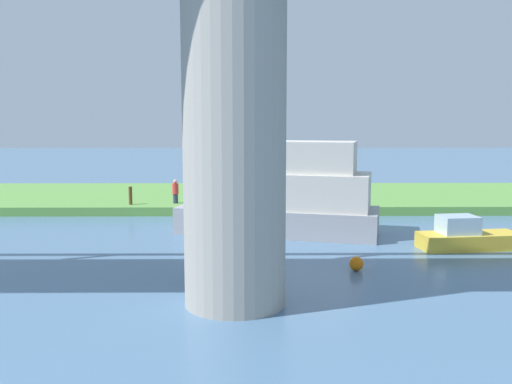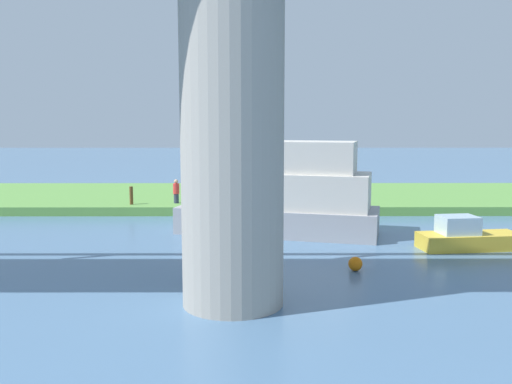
{
  "view_description": "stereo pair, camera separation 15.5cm",
  "coord_description": "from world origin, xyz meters",
  "px_view_note": "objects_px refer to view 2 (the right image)",
  "views": [
    {
      "loc": [
        -0.91,
        29.91,
        5.22
      ],
      "look_at": [
        -1.17,
        5.0,
        2.0
      ],
      "focal_mm": 38.41,
      "sensor_mm": 36.0,
      "label": 1
    },
    {
      "loc": [
        -1.07,
        29.91,
        5.22
      ],
      "look_at": [
        -1.17,
        5.0,
        2.0
      ],
      "focal_mm": 38.41,
      "sensor_mm": 36.0,
      "label": 2
    }
  ],
  "objects_px": {
    "person_on_bank": "(176,191)",
    "mooring_post": "(131,195)",
    "motorboat_red": "(467,237)",
    "skiff_small": "(284,196)",
    "marker_buoy": "(355,264)",
    "bridge_pylon": "(232,114)"
  },
  "relations": [
    {
      "from": "person_on_bank",
      "to": "mooring_post",
      "type": "relative_size",
      "value": 1.35
    },
    {
      "from": "mooring_post",
      "to": "motorboat_red",
      "type": "xyz_separation_m",
      "value": [
        -15.78,
        8.98,
        -0.52
      ]
    },
    {
      "from": "skiff_small",
      "to": "marker_buoy",
      "type": "xyz_separation_m",
      "value": [
        -2.14,
        6.52,
        -1.5
      ]
    },
    {
      "from": "bridge_pylon",
      "to": "marker_buoy",
      "type": "height_order",
      "value": "bridge_pylon"
    },
    {
      "from": "bridge_pylon",
      "to": "motorboat_red",
      "type": "xyz_separation_m",
      "value": [
        -9.37,
        -6.78,
        -4.93
      ]
    },
    {
      "from": "bridge_pylon",
      "to": "skiff_small",
      "type": "relative_size",
      "value": 1.11
    },
    {
      "from": "mooring_post",
      "to": "marker_buoy",
      "type": "xyz_separation_m",
      "value": [
        -10.58,
        12.3,
        -0.77
      ]
    },
    {
      "from": "person_on_bank",
      "to": "motorboat_red",
      "type": "distance_m",
      "value": 16.32
    },
    {
      "from": "motorboat_red",
      "to": "marker_buoy",
      "type": "xyz_separation_m",
      "value": [
        5.2,
        3.32,
        -0.24
      ]
    },
    {
      "from": "person_on_bank",
      "to": "marker_buoy",
      "type": "bearing_deg",
      "value": 122.3
    },
    {
      "from": "bridge_pylon",
      "to": "person_on_bank",
      "type": "xyz_separation_m",
      "value": [
        3.91,
        -16.24,
        -4.23
      ]
    },
    {
      "from": "person_on_bank",
      "to": "skiff_small",
      "type": "bearing_deg",
      "value": 133.48
    },
    {
      "from": "mooring_post",
      "to": "skiff_small",
      "type": "relative_size",
      "value": 0.11
    },
    {
      "from": "marker_buoy",
      "to": "person_on_bank",
      "type": "bearing_deg",
      "value": -57.7
    },
    {
      "from": "person_on_bank",
      "to": "skiff_small",
      "type": "xyz_separation_m",
      "value": [
        -5.94,
        6.26,
        0.55
      ]
    },
    {
      "from": "bridge_pylon",
      "to": "marker_buoy",
      "type": "xyz_separation_m",
      "value": [
        -4.17,
        -3.46,
        -5.18
      ]
    },
    {
      "from": "mooring_post",
      "to": "motorboat_red",
      "type": "distance_m",
      "value": 18.17
    },
    {
      "from": "person_on_bank",
      "to": "skiff_small",
      "type": "height_order",
      "value": "skiff_small"
    },
    {
      "from": "motorboat_red",
      "to": "skiff_small",
      "type": "bearing_deg",
      "value": -23.55
    },
    {
      "from": "skiff_small",
      "to": "motorboat_red",
      "type": "xyz_separation_m",
      "value": [
        -7.34,
        3.2,
        -1.26
      ]
    },
    {
      "from": "person_on_bank",
      "to": "skiff_small",
      "type": "relative_size",
      "value": 0.14
    },
    {
      "from": "motorboat_red",
      "to": "marker_buoy",
      "type": "height_order",
      "value": "motorboat_red"
    }
  ]
}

